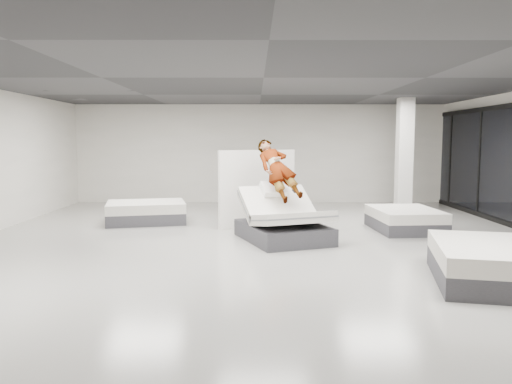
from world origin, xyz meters
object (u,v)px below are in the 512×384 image
person (278,180)px  flat_bed_right_far (405,220)px  column (404,156)px  hero_bed (283,223)px  flat_bed_left_far (146,212)px  flat_bed_right_near (492,264)px  divider_panel (258,188)px  remote (294,191)px

person → flat_bed_right_far: (2.94, 0.85, -0.98)m
person → column: (3.69, 3.53, 0.37)m
hero_bed → flat_bed_left_far: 4.01m
column → person: bearing=-136.3°
hero_bed → flat_bed_right_near: 4.16m
divider_panel → column: size_ratio=0.62×
divider_panel → column: column is taller
flat_bed_right_far → flat_bed_left_far: flat_bed_left_far is taller
flat_bed_left_far → divider_panel: bearing=-11.9°
flat_bed_left_far → flat_bed_right_near: bearing=-41.0°
person → divider_panel: person is taller
remote → flat_bed_right_far: remote is taller
hero_bed → flat_bed_right_near: size_ratio=0.99×
hero_bed → divider_panel: 1.84m
remote → flat_bed_left_far: (-3.52, 2.22, -0.76)m
remote → flat_bed_left_far: bearing=127.5°
hero_bed → remote: hero_bed is taller
remote → divider_panel: size_ratio=0.07×
remote → divider_panel: (-0.74, 1.64, -0.11)m
flat_bed_left_far → column: (6.88, 1.56, 1.34)m
remote → column: (3.36, 3.78, 0.58)m
person → remote: person is taller
hero_bed → remote: (0.22, 0.05, 0.65)m
flat_bed_right_far → flat_bed_left_far: (-6.14, 1.12, 0.01)m
divider_panel → flat_bed_right_near: 5.83m
divider_panel → flat_bed_left_far: size_ratio=0.93×
column → divider_panel: bearing=-152.4°
person → flat_bed_right_far: 3.22m
person → flat_bed_right_far: bearing=-4.2°
divider_panel → flat_bed_left_far: (-2.78, 0.58, -0.65)m
divider_panel → flat_bed_right_far: bearing=-37.3°
column → flat_bed_right_near: bearing=-96.2°
flat_bed_right_far → hero_bed: bearing=-158.0°
remote → flat_bed_left_far: size_ratio=0.07×
divider_panel → flat_bed_right_far: divider_panel is taller
divider_panel → column: 4.68m
flat_bed_left_far → person: bearing=-31.7°
hero_bed → person: (-0.11, 0.30, 0.86)m
hero_bed → person: person is taller
person → flat_bed_right_far: size_ratio=0.91×
flat_bed_left_far → flat_bed_right_far: bearing=-10.4°
divider_panel → flat_bed_right_near: divider_panel is taller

